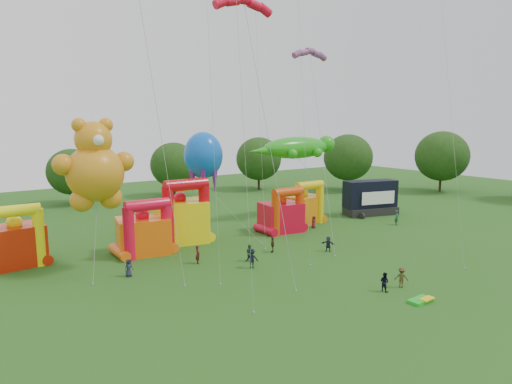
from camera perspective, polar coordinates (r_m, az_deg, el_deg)
ground at (r=33.60m, az=20.76°, el=-15.30°), size 160.00×160.00×0.00m
tree_ring at (r=30.97m, az=19.16°, el=-5.03°), size 126.79×128.93×12.07m
bouncy_castle_0 at (r=48.03m, az=-27.79°, el=-5.57°), size 5.06×4.24×5.95m
bouncy_castle_1 at (r=47.73m, az=-13.83°, el=-4.94°), size 5.73×4.94×5.81m
bouncy_castle_2 at (r=51.23m, az=-9.28°, el=-3.23°), size 6.24×5.36×7.26m
bouncy_castle_3 at (r=55.55m, az=3.29°, el=-2.82°), size 5.15×4.36×5.57m
bouncy_castle_4 at (r=60.46m, az=6.01°, el=-1.84°), size 5.38×4.72×5.69m
stage_trailer at (r=67.37m, az=14.10°, el=-0.75°), size 8.17×4.83×4.99m
teddy_bear_kite at (r=41.97m, az=-19.49°, el=1.32°), size 6.99×5.81×13.78m
gecko_kite at (r=62.79m, az=6.66°, el=2.78°), size 14.61×8.44×11.36m
octopus_kite at (r=52.00m, az=-4.61°, el=0.37°), size 5.68×9.28×12.25m
parafoil_kites at (r=42.61m, az=2.27°, el=7.46°), size 26.74×13.75×32.68m
diamond_kites at (r=42.46m, az=3.99°, el=15.13°), size 23.83×22.03×42.70m
folded_kite_bundle at (r=37.23m, az=19.94°, el=-12.59°), size 2.04×1.17×0.31m
spectator_0 at (r=41.64m, az=-15.64°, el=-9.11°), size 0.87×0.67×1.58m
spectator_1 at (r=43.95m, az=-7.30°, el=-7.75°), size 0.52×0.71×1.78m
spectator_2 at (r=44.34m, az=-0.81°, el=-7.61°), size 0.83×0.95×1.65m
spectator_3 at (r=42.31m, az=-0.52°, el=-8.32°), size 1.35×1.15×1.81m
spectator_4 at (r=47.25m, az=2.08°, el=-6.59°), size 0.90×0.97×1.60m
spectator_5 at (r=48.07m, az=9.01°, el=-6.44°), size 1.15×1.50×1.58m
spectator_6 at (r=57.98m, az=7.23°, el=-3.75°), size 0.79×0.54×1.55m
spectator_7 at (r=61.89m, az=17.17°, el=-3.08°), size 0.85×0.76×1.95m
spectator_8 at (r=38.27m, az=15.76°, el=-10.76°), size 0.66×0.81×1.56m
spectator_9 at (r=39.51m, az=17.72°, el=-10.12°), size 1.19×1.23×1.69m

